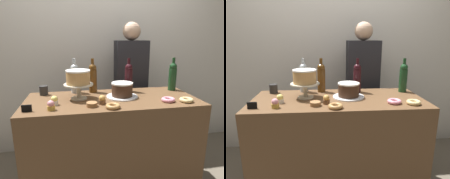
# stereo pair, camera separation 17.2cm
# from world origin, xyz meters

# --- Properties ---
(back_wall) EXTENTS (6.00, 0.05, 2.60)m
(back_wall) POSITION_xyz_m (0.00, 0.89, 1.30)
(back_wall) COLOR silver
(back_wall) RESTS_ON ground_plane
(display_counter) EXTENTS (1.47, 0.64, 0.92)m
(display_counter) POSITION_xyz_m (0.00, 0.00, 0.46)
(display_counter) COLOR brown
(display_counter) RESTS_ON ground_plane
(cake_stand_pedestal) EXTENTS (0.25, 0.25, 0.13)m
(cake_stand_pedestal) POSITION_xyz_m (-0.28, 0.04, 1.01)
(cake_stand_pedestal) COLOR beige
(cake_stand_pedestal) RESTS_ON display_counter
(white_layer_cake) EXTENTS (0.20, 0.20, 0.12)m
(white_layer_cake) POSITION_xyz_m (-0.28, 0.04, 1.11)
(white_layer_cake) COLOR tan
(white_layer_cake) RESTS_ON cake_stand_pedestal
(silver_serving_platter) EXTENTS (0.28, 0.28, 0.01)m
(silver_serving_platter) POSITION_xyz_m (0.10, 0.03, 0.92)
(silver_serving_platter) COLOR white
(silver_serving_platter) RESTS_ON display_counter
(chocolate_round_cake) EXTENTS (0.19, 0.19, 0.12)m
(chocolate_round_cake) POSITION_xyz_m (0.10, 0.03, 0.99)
(chocolate_round_cake) COLOR #3D2619
(chocolate_round_cake) RESTS_ON silver_serving_platter
(wine_bottle_dark_red) EXTENTS (0.08, 0.08, 0.33)m
(wine_bottle_dark_red) POSITION_xyz_m (0.20, 0.20, 1.06)
(wine_bottle_dark_red) COLOR black
(wine_bottle_dark_red) RESTS_ON display_counter
(wine_bottle_amber) EXTENTS (0.08, 0.08, 0.33)m
(wine_bottle_amber) POSITION_xyz_m (-0.14, 0.24, 1.06)
(wine_bottle_amber) COLOR #5B3814
(wine_bottle_amber) RESTS_ON display_counter
(wine_bottle_clear) EXTENTS (0.08, 0.08, 0.33)m
(wine_bottle_clear) POSITION_xyz_m (-0.31, 0.25, 1.06)
(wine_bottle_clear) COLOR #B2BCC1
(wine_bottle_clear) RESTS_ON display_counter
(wine_bottle_green) EXTENTS (0.08, 0.08, 0.33)m
(wine_bottle_green) POSITION_xyz_m (0.64, 0.18, 1.06)
(wine_bottle_green) COLOR #193D1E
(wine_bottle_green) RESTS_ON display_counter
(cupcake_lemon) EXTENTS (0.06, 0.06, 0.07)m
(cupcake_lemon) POSITION_xyz_m (-0.47, -0.09, 0.95)
(cupcake_lemon) COLOR white
(cupcake_lemon) RESTS_ON display_counter
(cupcake_caramel) EXTENTS (0.06, 0.06, 0.07)m
(cupcake_caramel) POSITION_xyz_m (-0.10, -0.14, 0.95)
(cupcake_caramel) COLOR brown
(cupcake_caramel) RESTS_ON display_counter
(cupcake_strawberry) EXTENTS (0.06, 0.06, 0.07)m
(cupcake_strawberry) POSITION_xyz_m (-0.49, -0.21, 0.95)
(cupcake_strawberry) COLOR gold
(cupcake_strawberry) RESTS_ON display_counter
(donut_pink) EXTENTS (0.11, 0.11, 0.03)m
(donut_pink) POSITION_xyz_m (0.44, -0.17, 0.93)
(donut_pink) COLOR pink
(donut_pink) RESTS_ON display_counter
(donut_maple) EXTENTS (0.11, 0.11, 0.03)m
(donut_maple) POSITION_xyz_m (-0.04, -0.25, 0.93)
(donut_maple) COLOR #B27F47
(donut_maple) RESTS_ON display_counter
(donut_glazed) EXTENTS (0.11, 0.11, 0.03)m
(donut_glazed) POSITION_xyz_m (0.58, -0.20, 0.93)
(donut_glazed) COLOR #E0C17F
(donut_glazed) RESTS_ON display_counter
(cookie_stack) EXTENTS (0.08, 0.08, 0.03)m
(cookie_stack) POSITION_xyz_m (-0.19, -0.18, 0.93)
(cookie_stack) COLOR olive
(cookie_stack) RESTS_ON display_counter
(price_sign_chalkboard) EXTENTS (0.07, 0.01, 0.05)m
(price_sign_chalkboard) POSITION_xyz_m (-0.65, -0.21, 0.94)
(price_sign_chalkboard) COLOR black
(price_sign_chalkboard) RESTS_ON display_counter
(coffee_cup_ceramic) EXTENTS (0.08, 0.08, 0.09)m
(coffee_cup_ceramic) POSITION_xyz_m (-0.60, 0.22, 0.96)
(coffee_cup_ceramic) COLOR #282828
(coffee_cup_ceramic) RESTS_ON display_counter
(barista_figure) EXTENTS (0.36, 0.22, 1.60)m
(barista_figure) POSITION_xyz_m (0.33, 0.58, 0.84)
(barista_figure) COLOR black
(barista_figure) RESTS_ON ground_plane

